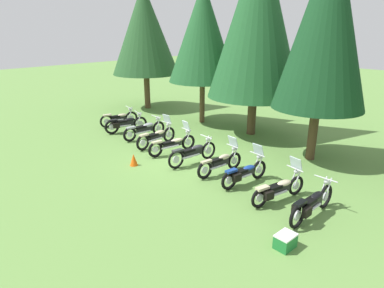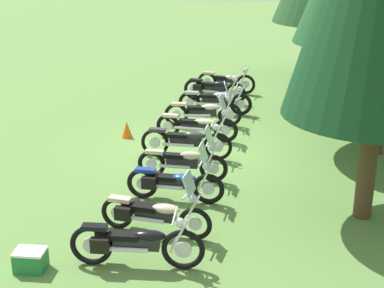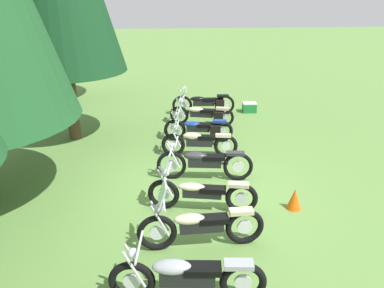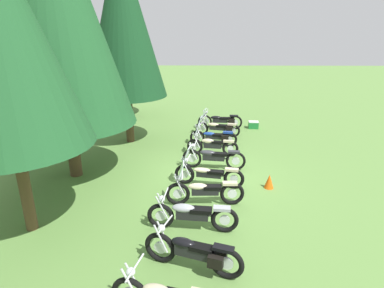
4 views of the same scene
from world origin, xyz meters
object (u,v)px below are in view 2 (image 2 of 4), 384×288
Objects in this scene: motorcycle_9 at (134,243)px; motorcycle_0 at (226,81)px; motorcycle_8 at (154,213)px; motorcycle_6 at (184,162)px; motorcycle_5 at (187,141)px; motorcycle_7 at (174,182)px; traffic_cone at (127,130)px; motorcycle_4 at (198,125)px; motorcycle_2 at (216,100)px; picnic_cooler at (31,260)px; motorcycle_3 at (204,112)px; motorcycle_1 at (213,89)px.

motorcycle_0 is at bearing 84.62° from motorcycle_9.
motorcycle_6 is at bearing 94.66° from motorcycle_8.
motorcycle_8 is (4.10, -0.44, -0.03)m from motorcycle_5.
motorcycle_8 is (1.49, -0.28, -0.00)m from motorcycle_7.
motorcycle_0 reaches higher than traffic_cone.
motorcycle_4 is (5.35, -0.90, -0.00)m from motorcycle_0.
motorcycle_8 is at bearing -88.12° from motorcycle_5.
motorcycle_2 reaches higher than picnic_cooler.
motorcycle_4 is 2.05m from traffic_cone.
motorcycle_7 is at bearing -83.73° from motorcycle_0.
motorcycle_7 is at bearing 93.39° from motorcycle_8.
motorcycle_2 is 1.00× the size of motorcycle_5.
motorcycle_3 is 6.86m from motorcycle_8.
motorcycle_9 is at bearing -99.07° from motorcycle_3.
motorcycle_2 is at bearing 133.99° from traffic_cone.
motorcycle_7 is 0.91× the size of motorcycle_9.
motorcycle_6 is 3.93m from motorcycle_9.
motorcycle_4 reaches higher than motorcycle_9.
motorcycle_3 is at bearing 92.96° from motorcycle_7.
motorcycle_2 is at bearing 95.68° from motorcycle_8.
motorcycle_9 is at bearing -92.74° from motorcycle_2.
motorcycle_7 is (1.17, -0.16, -0.01)m from motorcycle_6.
traffic_cone is (-5.67, -1.36, -0.21)m from motorcycle_8.
motorcycle_4 is at bearing -77.04° from motorcycle_1.
motorcycle_0 is 0.90× the size of motorcycle_5.
motorcycle_9 is 4.27× the size of picnic_cooler.
motorcycle_4 is 6.81m from motorcycle_9.
motorcycle_5 is 4.33× the size of picnic_cooler.
motorcycle_7 is at bearing 21.47° from traffic_cone.
motorcycle_1 is 4.58× the size of traffic_cone.
motorcycle_3 reaches higher than motorcycle_7.
motorcycle_0 is 5.43m from motorcycle_4.
motorcycle_9 is at bearing -78.00° from motorcycle_1.
motorcycle_1 is at bearing -96.47° from motorcycle_0.
motorcycle_2 is 6.69m from motorcycle_7.
motorcycle_8 is at bearing 124.76° from picnic_cooler.
motorcycle_1 reaches higher than picnic_cooler.
motorcycle_0 is at bearing 95.71° from motorcycle_8.
motorcycle_5 is 2.40m from traffic_cone.
motorcycle_2 is 9.43m from motorcycle_9.
motorcycle_9 is at bearing 95.67° from picnic_cooler.
picnic_cooler is at bearing -5.07° from traffic_cone.
motorcycle_0 is 0.99× the size of motorcycle_6.
motorcycle_4 is 2.89m from motorcycle_6.
motorcycle_4 is 0.98× the size of motorcycle_5.
motorcycle_5 is (1.45, -0.24, 0.03)m from motorcycle_4.
motorcycle_8 reaches higher than motorcycle_9.
motorcycle_5 is at bearing 48.99° from traffic_cone.
motorcycle_7 is at bearing -89.18° from motorcycle_6.
motorcycle_5 reaches higher than motorcycle_2.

